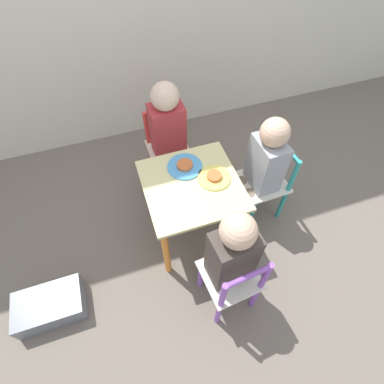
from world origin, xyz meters
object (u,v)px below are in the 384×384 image
child_back (169,132)px  storage_bin (50,306)px  chair_teal (266,183)px  chair_purple (232,281)px  kids_table (192,194)px  chair_red (168,149)px  child_front (230,253)px  plate_right (214,177)px  plate_back (185,166)px  child_right (263,165)px

child_back → storage_bin: 1.16m
chair_teal → chair_purple: size_ratio=1.00×
kids_table → chair_red: bearing=91.1°
child_back → chair_teal: bearing=-40.6°
child_front → storage_bin: child_front is taller
chair_red → chair_purple: 0.96m
child_back → kids_table: bearing=-90.0°
chair_purple → chair_red: bearing=-92.2°
child_front → plate_right: size_ratio=4.36×
chair_teal → plate_right: size_ratio=3.03×
child_front → storage_bin: 1.01m
kids_table → chair_purple: bearing=-84.6°
kids_table → plate_right: size_ratio=2.86×
chair_purple → child_back: (-0.05, 0.90, 0.21)m
child_back → storage_bin: size_ratio=2.26×
chair_teal → storage_bin: size_ratio=1.52×
kids_table → plate_right: bearing=0.0°
child_back → plate_back: 0.30m
chair_red → chair_purple: (0.05, -0.96, 0.00)m
plate_back → chair_red: bearing=91.4°
child_right → child_front: size_ratio=1.00×
plate_right → chair_red: bearing=105.4°
kids_table → storage_bin: (-0.87, -0.24, -0.32)m
chair_teal → chair_red: 0.67m
chair_teal → plate_back: 0.54m
kids_table → storage_bin: kids_table is taller
child_front → plate_back: child_front is taller
plate_right → plate_back: same height
kids_table → chair_purple: (0.05, -0.48, -0.12)m
chair_purple → child_right: child_right is taller
chair_teal → chair_purple: bearing=-43.4°
child_front → chair_teal: bearing=-140.8°
child_back → storage_bin: bearing=-143.8°
chair_teal → chair_red: bearing=-135.5°
chair_teal → child_right: size_ratio=0.70×
storage_bin → child_back: bearing=37.3°
child_front → plate_right: child_front is taller
chair_teal → chair_red: same height
chair_red → plate_right: 0.54m
chair_purple → plate_back: size_ratio=2.79×
chair_teal → child_front: (-0.44, -0.44, 0.19)m
chair_red → plate_right: (0.13, -0.48, 0.21)m
child_back → plate_right: bearing=-73.8°
chair_red → child_back: size_ratio=0.68×
kids_table → child_back: 0.43m
plate_right → storage_bin: bearing=-166.6°
chair_teal → plate_right: chair_teal is taller
plate_right → chair_purple: bearing=-99.3°
chair_teal → plate_back: (-0.48, 0.11, 0.21)m
child_front → plate_back: (-0.04, 0.54, 0.02)m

